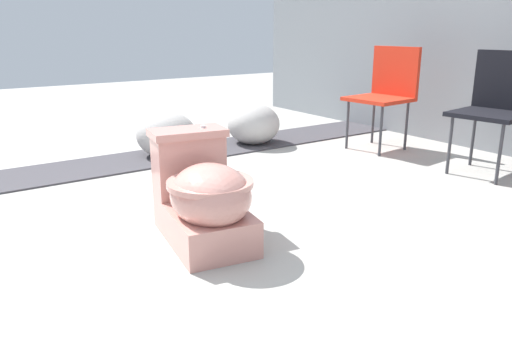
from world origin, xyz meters
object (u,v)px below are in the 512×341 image
folding_chair_left (387,87)px  boulder_far (166,134)px  boulder_near (253,124)px  folding_chair_middle (498,99)px  toilet (204,197)px

folding_chair_left → boulder_far: (-0.76, -1.65, -0.33)m
folding_chair_left → boulder_near: (-0.73, -0.83, -0.33)m
folding_chair_left → folding_chair_middle: 0.93m
boulder_near → boulder_far: 0.81m
folding_chair_left → boulder_near: folding_chair_left is taller
toilet → boulder_near: size_ratio=1.44×
toilet → folding_chair_left: (-0.84, 2.19, 0.29)m
boulder_near → boulder_far: (-0.02, -0.81, 0.00)m
boulder_near → boulder_far: size_ratio=1.02×
boulder_far → folding_chair_left: bearing=65.3°
folding_chair_middle → toilet: bearing=-9.4°
boulder_near → folding_chair_middle: bearing=27.9°
folding_chair_left → boulder_far: folding_chair_left is taller
toilet → boulder_far: size_ratio=1.46×
toilet → boulder_near: bearing=149.0°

